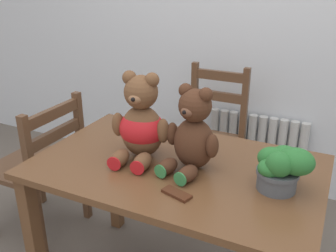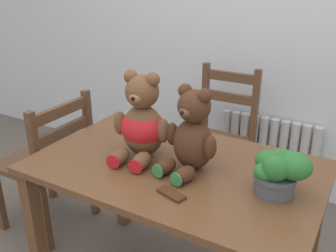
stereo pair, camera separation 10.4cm
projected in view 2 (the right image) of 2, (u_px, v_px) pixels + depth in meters
wall_back at (272, 2)px, 2.36m from camera, size 8.00×0.04×2.60m
radiator at (266, 159)px, 2.67m from camera, size 0.70×0.10×0.55m
dining_table at (176, 187)px, 1.63m from camera, size 1.20×0.76×0.73m
wooden_chair_behind at (218, 142)px, 2.43m from camera, size 0.39×0.46×0.93m
wooden_chair_side at (49, 161)px, 2.22m from camera, size 0.43×0.45×0.85m
teddy_bear_left at (142, 123)px, 1.61m from camera, size 0.27×0.28×0.38m
teddy_bear_right at (192, 135)px, 1.50m from camera, size 0.25×0.27×0.35m
potted_plant at (279, 170)px, 1.35m from camera, size 0.21×0.18×0.18m
chocolate_bar at (171, 194)px, 1.37m from camera, size 0.12×0.08×0.01m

